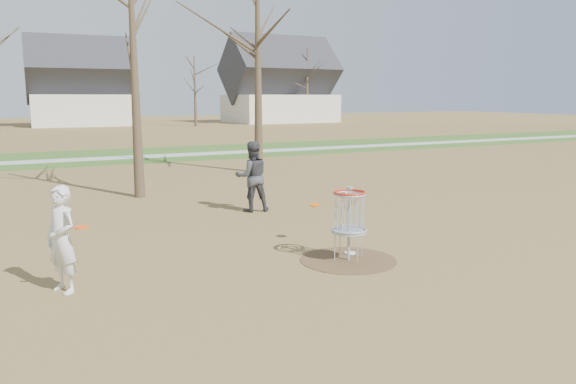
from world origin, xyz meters
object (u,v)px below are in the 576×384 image
(disc_grounded, at_px, (350,253))
(disc_golf_basket, at_px, (349,212))
(player_standing, at_px, (62,239))
(player_throwing, at_px, (252,177))

(disc_grounded, xyz_separation_m, disc_golf_basket, (-0.26, -0.35, 0.89))
(disc_grounded, bearing_deg, player_standing, 177.60)
(player_standing, height_order, disc_golf_basket, player_standing)
(player_throwing, bearing_deg, player_standing, 50.63)
(player_standing, height_order, disc_grounded, player_standing)
(disc_grounded, bearing_deg, player_throwing, 90.74)
(player_throwing, distance_m, disc_golf_basket, 5.00)
(player_standing, bearing_deg, disc_grounded, 59.12)
(player_standing, relative_size, disc_golf_basket, 1.24)
(player_throwing, relative_size, disc_grounded, 8.44)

